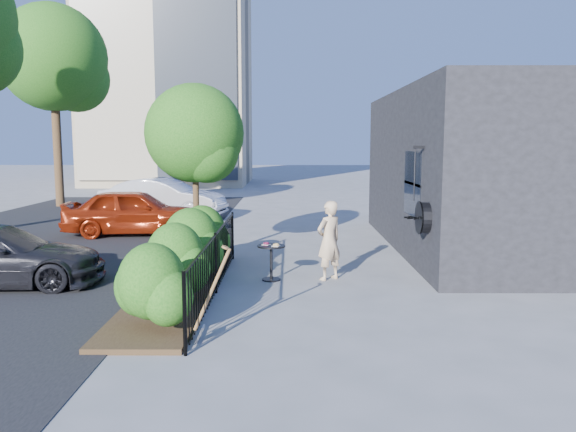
{
  "coord_description": "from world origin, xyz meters",
  "views": [
    {
      "loc": [
        -0.17,
        -9.82,
        2.68
      ],
      "look_at": [
        -0.21,
        1.54,
        1.2
      ],
      "focal_mm": 35.0,
      "sensor_mm": 36.0,
      "label": 1
    }
  ],
  "objects_px": {
    "patio_tree": "(197,139)",
    "shovel": "(210,299)",
    "car_red": "(134,212)",
    "car_silver": "(164,199)",
    "street_tree_far": "(54,64)",
    "cafe_table": "(271,256)",
    "woman": "(329,240)"
  },
  "relations": [
    {
      "from": "car_silver",
      "to": "car_red",
      "type": "bearing_deg",
      "value": -171.27
    },
    {
      "from": "patio_tree",
      "to": "shovel",
      "type": "xyz_separation_m",
      "value": [
        0.98,
        -5.24,
        -2.17
      ]
    },
    {
      "from": "cafe_table",
      "to": "street_tree_far",
      "type": "bearing_deg",
      "value": 125.87
    },
    {
      "from": "shovel",
      "to": "car_red",
      "type": "distance_m",
      "value": 9.59
    },
    {
      "from": "woman",
      "to": "car_silver",
      "type": "bearing_deg",
      "value": -97.35
    },
    {
      "from": "cafe_table",
      "to": "shovel",
      "type": "distance_m",
      "value": 3.52
    },
    {
      "from": "street_tree_far",
      "to": "shovel",
      "type": "xyz_separation_m",
      "value": [
        8.68,
        -16.44,
        -5.32
      ]
    },
    {
      "from": "patio_tree",
      "to": "shovel",
      "type": "distance_m",
      "value": 5.76
    },
    {
      "from": "street_tree_far",
      "to": "woman",
      "type": "height_order",
      "value": "street_tree_far"
    },
    {
      "from": "street_tree_far",
      "to": "cafe_table",
      "type": "xyz_separation_m",
      "value": [
        9.4,
        -12.99,
        -5.44
      ]
    },
    {
      "from": "patio_tree",
      "to": "shovel",
      "type": "relative_size",
      "value": 2.9
    },
    {
      "from": "shovel",
      "to": "car_silver",
      "type": "xyz_separation_m",
      "value": [
        -3.42,
        12.54,
        0.12
      ]
    },
    {
      "from": "cafe_table",
      "to": "car_silver",
      "type": "distance_m",
      "value": 9.99
    },
    {
      "from": "cafe_table",
      "to": "shovel",
      "type": "relative_size",
      "value": 0.55
    },
    {
      "from": "patio_tree",
      "to": "shovel",
      "type": "height_order",
      "value": "patio_tree"
    },
    {
      "from": "patio_tree",
      "to": "woman",
      "type": "distance_m",
      "value": 3.86
    },
    {
      "from": "shovel",
      "to": "car_silver",
      "type": "height_order",
      "value": "car_silver"
    },
    {
      "from": "cafe_table",
      "to": "car_red",
      "type": "xyz_separation_m",
      "value": [
        -4.19,
        5.49,
        0.2
      ]
    },
    {
      "from": "street_tree_far",
      "to": "car_silver",
      "type": "relative_size",
      "value": 1.9
    },
    {
      "from": "cafe_table",
      "to": "shovel",
      "type": "height_order",
      "value": "shovel"
    },
    {
      "from": "patio_tree",
      "to": "woman",
      "type": "relative_size",
      "value": 2.51
    },
    {
      "from": "car_red",
      "to": "car_silver",
      "type": "xyz_separation_m",
      "value": [
        0.05,
        3.6,
        0.03
      ]
    },
    {
      "from": "street_tree_far",
      "to": "shovel",
      "type": "relative_size",
      "value": 6.1
    },
    {
      "from": "shovel",
      "to": "car_silver",
      "type": "distance_m",
      "value": 13.0
    },
    {
      "from": "car_red",
      "to": "car_silver",
      "type": "bearing_deg",
      "value": -6.13
    },
    {
      "from": "shovel",
      "to": "patio_tree",
      "type": "bearing_deg",
      "value": 100.6
    },
    {
      "from": "shovel",
      "to": "cafe_table",
      "type": "bearing_deg",
      "value": 78.28
    },
    {
      "from": "patio_tree",
      "to": "street_tree_far",
      "type": "distance_m",
      "value": 13.95
    },
    {
      "from": "car_red",
      "to": "street_tree_far",
      "type": "bearing_deg",
      "value": 29.48
    },
    {
      "from": "street_tree_far",
      "to": "car_red",
      "type": "bearing_deg",
      "value": -55.24
    },
    {
      "from": "car_red",
      "to": "shovel",
      "type": "bearing_deg",
      "value": -164.04
    },
    {
      "from": "street_tree_far",
      "to": "patio_tree",
      "type": "bearing_deg",
      "value": -55.49
    }
  ]
}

